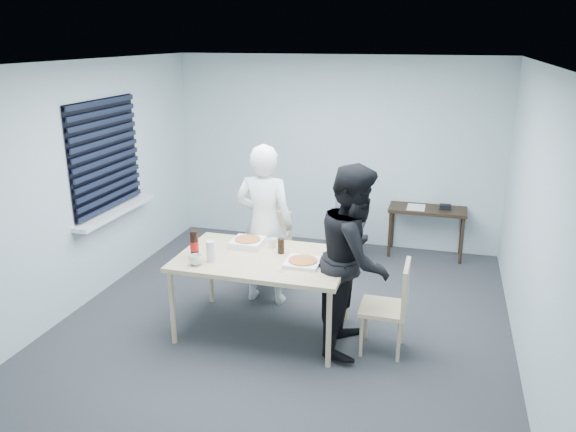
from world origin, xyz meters
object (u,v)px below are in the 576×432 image
(chair_far, at_px, (272,244))
(mug_a, at_px, (196,260))
(chair_right, at_px, (393,302))
(stool, at_px, (348,231))
(person_black, at_px, (355,258))
(side_table, at_px, (427,214))
(dining_table, at_px, (263,263))
(person_white, at_px, (264,225))
(backpack, at_px, (349,207))
(mug_b, at_px, (273,243))
(soda_bottle, at_px, (194,245))

(chair_far, xyz_separation_m, mug_a, (-0.29, -1.42, 0.33))
(chair_right, xyz_separation_m, stool, (-0.77, 2.01, -0.07))
(mug_a, bearing_deg, stool, 65.98)
(person_black, distance_m, side_table, 2.62)
(side_table, bearing_deg, dining_table, -119.86)
(person_black, height_order, mug_a, person_black)
(person_white, distance_m, backpack, 1.47)
(chair_right, height_order, backpack, backpack)
(chair_right, xyz_separation_m, mug_a, (-1.80, -0.31, 0.33))
(mug_b, relative_size, soda_bottle, 0.37)
(side_table, distance_m, stool, 1.11)
(chair_far, relative_size, person_black, 0.50)
(mug_b, bearing_deg, person_black, -18.45)
(soda_bottle, bearing_deg, chair_right, 4.22)
(side_table, xyz_separation_m, mug_b, (-1.44, -2.25, 0.25))
(side_table, relative_size, soda_bottle, 3.72)
(person_black, height_order, soda_bottle, person_black)
(chair_right, xyz_separation_m, backpack, (-0.77, 2.00, 0.26))
(chair_far, height_order, soda_bottle, soda_bottle)
(chair_right, height_order, soda_bottle, soda_bottle)
(person_white, xyz_separation_m, person_black, (1.10, -0.69, 0.00))
(chair_right, bearing_deg, side_table, 85.85)
(dining_table, xyz_separation_m, chair_right, (1.27, -0.04, -0.22))
(dining_table, bearing_deg, mug_a, -147.06)
(stool, bearing_deg, mug_b, -106.08)
(dining_table, bearing_deg, person_black, -0.58)
(person_black, relative_size, mug_a, 14.39)
(dining_table, bearing_deg, side_table, 60.14)
(dining_table, height_order, mug_b, mug_b)
(chair_right, xyz_separation_m, person_white, (-1.47, 0.71, 0.37))
(mug_a, bearing_deg, soda_bottle, 118.45)
(person_white, relative_size, soda_bottle, 6.59)
(chair_right, bearing_deg, soda_bottle, -175.78)
(side_table, height_order, soda_bottle, soda_bottle)
(person_white, height_order, soda_bottle, person_white)
(person_black, distance_m, mug_a, 1.47)
(side_table, relative_size, stool, 1.82)
(dining_table, xyz_separation_m, mug_a, (-0.54, -0.35, 0.11))
(chair_right, height_order, mug_a, mug_a)
(soda_bottle, bearing_deg, mug_a, -61.55)
(side_table, bearing_deg, chair_right, -94.15)
(side_table, height_order, mug_b, mug_b)
(mug_a, xyz_separation_m, soda_bottle, (-0.09, 0.17, 0.08))
(stool, bearing_deg, side_table, 30.19)
(person_black, bearing_deg, chair_far, 46.42)
(person_white, bearing_deg, chair_right, 154.08)
(person_white, distance_m, side_table, 2.50)
(person_white, xyz_separation_m, mug_b, (0.21, -0.39, -0.04))
(person_black, bearing_deg, chair_right, -94.22)
(mug_b, bearing_deg, chair_far, 108.07)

